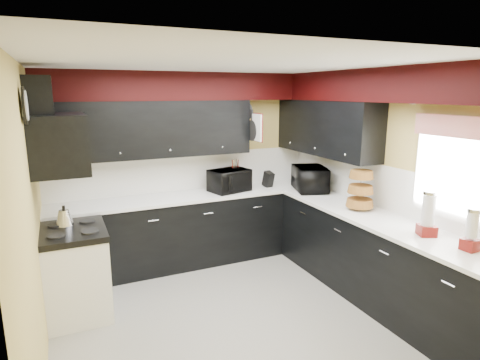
# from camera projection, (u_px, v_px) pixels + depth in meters

# --- Properties ---
(ground) EXTENTS (3.60, 3.60, 0.00)m
(ground) POSITION_uv_depth(u_px,v_px,m) (240.00, 315.00, 4.13)
(ground) COLOR gray
(ground) RESTS_ON ground
(wall_back) EXTENTS (3.60, 0.06, 2.50)m
(wall_back) POSITION_uv_depth(u_px,v_px,m) (186.00, 167.00, 5.46)
(wall_back) COLOR #E0C666
(wall_back) RESTS_ON ground
(wall_right) EXTENTS (0.06, 3.60, 2.50)m
(wall_right) POSITION_uv_depth(u_px,v_px,m) (383.00, 182.00, 4.59)
(wall_right) COLOR #E0C666
(wall_right) RESTS_ON ground
(wall_left) EXTENTS (0.06, 3.60, 2.50)m
(wall_left) POSITION_uv_depth(u_px,v_px,m) (31.00, 223.00, 3.13)
(wall_left) COLOR #E0C666
(wall_left) RESTS_ON ground
(ceiling) EXTENTS (3.60, 3.60, 0.06)m
(ceiling) POSITION_uv_depth(u_px,v_px,m) (240.00, 64.00, 3.59)
(ceiling) COLOR white
(ceiling) RESTS_ON wall_back
(cab_back) EXTENTS (3.60, 0.60, 0.90)m
(cab_back) POSITION_uv_depth(u_px,v_px,m) (194.00, 230.00, 5.37)
(cab_back) COLOR black
(cab_back) RESTS_ON ground
(cab_right) EXTENTS (0.60, 3.00, 0.90)m
(cab_right) POSITION_uv_depth(u_px,v_px,m) (376.00, 261.00, 4.38)
(cab_right) COLOR black
(cab_right) RESTS_ON ground
(counter_back) EXTENTS (3.62, 0.64, 0.04)m
(counter_back) POSITION_uv_depth(u_px,v_px,m) (193.00, 196.00, 5.27)
(counter_back) COLOR white
(counter_back) RESTS_ON cab_back
(counter_right) EXTENTS (0.64, 3.02, 0.04)m
(counter_right) POSITION_uv_depth(u_px,v_px,m) (380.00, 220.00, 4.27)
(counter_right) COLOR white
(counter_right) RESTS_ON cab_right
(splash_back) EXTENTS (3.60, 0.02, 0.50)m
(splash_back) POSITION_uv_depth(u_px,v_px,m) (186.00, 172.00, 5.47)
(splash_back) COLOR white
(splash_back) RESTS_ON counter_back
(splash_right) EXTENTS (0.02, 3.60, 0.50)m
(splash_right) POSITION_uv_depth(u_px,v_px,m) (382.00, 187.00, 4.60)
(splash_right) COLOR white
(splash_right) RESTS_ON counter_right
(upper_back) EXTENTS (2.60, 0.35, 0.70)m
(upper_back) POSITION_uv_depth(u_px,v_px,m) (150.00, 129.00, 4.99)
(upper_back) COLOR black
(upper_back) RESTS_ON wall_back
(upper_right) EXTENTS (0.35, 1.80, 0.70)m
(upper_right) POSITION_uv_depth(u_px,v_px,m) (325.00, 128.00, 5.20)
(upper_right) COLOR black
(upper_right) RESTS_ON wall_right
(soffit_back) EXTENTS (3.60, 0.36, 0.35)m
(soffit_back) POSITION_uv_depth(u_px,v_px,m) (187.00, 86.00, 5.07)
(soffit_back) COLOR black
(soffit_back) RESTS_ON wall_back
(soffit_right) EXTENTS (0.36, 3.24, 0.35)m
(soffit_right) POSITION_uv_depth(u_px,v_px,m) (390.00, 85.00, 4.13)
(soffit_right) COLOR black
(soffit_right) RESTS_ON wall_right
(stove) EXTENTS (0.60, 0.75, 0.86)m
(stove) POSITION_uv_depth(u_px,v_px,m) (77.00, 274.00, 4.10)
(stove) COLOR white
(stove) RESTS_ON ground
(cooktop) EXTENTS (0.62, 0.77, 0.06)m
(cooktop) POSITION_uv_depth(u_px,v_px,m) (73.00, 232.00, 4.00)
(cooktop) COLOR black
(cooktop) RESTS_ON stove
(hood) EXTENTS (0.50, 0.78, 0.55)m
(hood) POSITION_uv_depth(u_px,v_px,m) (59.00, 143.00, 3.79)
(hood) COLOR black
(hood) RESTS_ON wall_left
(hood_duct) EXTENTS (0.24, 0.40, 0.40)m
(hood_duct) POSITION_uv_depth(u_px,v_px,m) (38.00, 98.00, 3.64)
(hood_duct) COLOR black
(hood_duct) RESTS_ON wall_left
(window) EXTENTS (0.03, 0.86, 0.96)m
(window) POSITION_uv_depth(u_px,v_px,m) (455.00, 170.00, 3.72)
(window) COLOR white
(window) RESTS_ON wall_right
(valance) EXTENTS (0.04, 0.88, 0.20)m
(valance) POSITION_uv_depth(u_px,v_px,m) (456.00, 127.00, 3.61)
(valance) COLOR red
(valance) RESTS_ON wall_right
(pan_top) EXTENTS (0.03, 0.22, 0.40)m
(pan_top) POSITION_uv_depth(u_px,v_px,m) (248.00, 111.00, 5.41)
(pan_top) COLOR black
(pan_top) RESTS_ON upper_back
(pan_mid) EXTENTS (0.03, 0.28, 0.46)m
(pan_mid) POSITION_uv_depth(u_px,v_px,m) (252.00, 131.00, 5.35)
(pan_mid) COLOR black
(pan_mid) RESTS_ON upper_back
(pan_low) EXTENTS (0.03, 0.24, 0.42)m
(pan_low) POSITION_uv_depth(u_px,v_px,m) (244.00, 131.00, 5.59)
(pan_low) COLOR black
(pan_low) RESTS_ON upper_back
(cut_board) EXTENTS (0.03, 0.26, 0.35)m
(cut_board) POSITION_uv_depth(u_px,v_px,m) (257.00, 128.00, 5.24)
(cut_board) COLOR white
(cut_board) RESTS_ON upper_back
(baskets) EXTENTS (0.27, 0.27, 0.50)m
(baskets) POSITION_uv_depth(u_px,v_px,m) (360.00, 189.00, 4.54)
(baskets) COLOR brown
(baskets) RESTS_ON upper_right
(clock) EXTENTS (0.03, 0.30, 0.30)m
(clock) POSITION_uv_depth(u_px,v_px,m) (24.00, 106.00, 3.17)
(clock) COLOR black
(clock) RESTS_ON wall_left
(deco_plate) EXTENTS (0.03, 0.24, 0.24)m
(deco_plate) POSITION_uv_depth(u_px,v_px,m) (414.00, 92.00, 4.05)
(deco_plate) COLOR white
(deco_plate) RESTS_ON wall_right
(toaster_oven) EXTENTS (0.60, 0.53, 0.30)m
(toaster_oven) POSITION_uv_depth(u_px,v_px,m) (230.00, 180.00, 5.40)
(toaster_oven) COLOR black
(toaster_oven) RESTS_ON counter_back
(microwave) EXTENTS (0.56, 0.68, 0.32)m
(microwave) POSITION_uv_depth(u_px,v_px,m) (310.00, 179.00, 5.44)
(microwave) COLOR black
(microwave) RESTS_ON counter_right
(utensil_crock) EXTENTS (0.21, 0.21, 0.18)m
(utensil_crock) POSITION_uv_depth(u_px,v_px,m) (235.00, 183.00, 5.54)
(utensil_crock) COLOR white
(utensil_crock) RESTS_ON counter_back
(knife_block) EXTENTS (0.12, 0.15, 0.22)m
(knife_block) POSITION_uv_depth(u_px,v_px,m) (268.00, 179.00, 5.65)
(knife_block) COLOR black
(knife_block) RESTS_ON counter_back
(kettle) EXTENTS (0.23, 0.23, 0.16)m
(kettle) POSITION_uv_depth(u_px,v_px,m) (64.00, 217.00, 4.10)
(kettle) COLOR #B9B9BE
(kettle) RESTS_ON cooktop
(dispenser_a) EXTENTS (0.20, 0.20, 0.40)m
(dispenser_a) POSITION_uv_depth(u_px,v_px,m) (428.00, 215.00, 3.71)
(dispenser_a) COLOR #5F0715
(dispenser_a) RESTS_ON counter_right
(dispenser_b) EXTENTS (0.12, 0.12, 0.32)m
(dispenser_b) POSITION_uv_depth(u_px,v_px,m) (471.00, 232.00, 3.37)
(dispenser_b) COLOR #600B14
(dispenser_b) RESTS_ON counter_right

